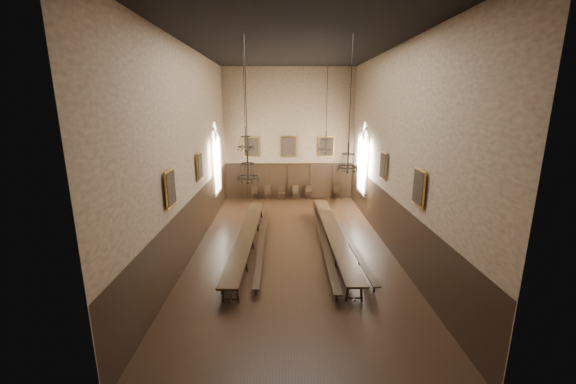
{
  "coord_description": "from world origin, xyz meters",
  "views": [
    {
      "loc": [
        -0.45,
        -15.57,
        6.55
      ],
      "look_at": [
        -0.18,
        1.5,
        2.3
      ],
      "focal_mm": 22.0,
      "sensor_mm": 36.0,
      "label": 1
    }
  ],
  "objects_px": {
    "chair_4": "(296,195)",
    "chair_3": "(282,195)",
    "bench_left_inner": "(262,243)",
    "chandelier_front_right": "(348,157)",
    "chair_7": "(337,195)",
    "table_left": "(248,241)",
    "chandelier_back_right": "(326,143)",
    "bench_right_inner": "(323,240)",
    "table_right": "(333,238)",
    "bench_left_outer": "(239,241)",
    "chair_2": "(268,195)",
    "chandelier_back_left": "(246,140)",
    "chair_5": "(308,195)",
    "chair_1": "(255,196)",
    "bench_right_outer": "(348,241)",
    "chandelier_front_left": "(248,168)"
  },
  "relations": [
    {
      "from": "chair_4",
      "to": "chair_3",
      "type": "bearing_deg",
      "value": 164.87
    },
    {
      "from": "bench_left_inner",
      "to": "chandelier_front_right",
      "type": "relative_size",
      "value": 1.83
    },
    {
      "from": "chair_3",
      "to": "chair_7",
      "type": "relative_size",
      "value": 1.03
    },
    {
      "from": "table_left",
      "to": "bench_left_inner",
      "type": "distance_m",
      "value": 0.68
    },
    {
      "from": "bench_left_inner",
      "to": "chandelier_back_right",
      "type": "relative_size",
      "value": 1.86
    },
    {
      "from": "chandelier_back_right",
      "to": "chair_3",
      "type": "bearing_deg",
      "value": 111.49
    },
    {
      "from": "bench_right_inner",
      "to": "chair_3",
      "type": "relative_size",
      "value": 10.86
    },
    {
      "from": "table_right",
      "to": "bench_left_outer",
      "type": "distance_m",
      "value": 4.44
    },
    {
      "from": "chair_7",
      "to": "bench_right_inner",
      "type": "bearing_deg",
      "value": -117.66
    },
    {
      "from": "chair_2",
      "to": "chandelier_back_left",
      "type": "relative_size",
      "value": 0.21
    },
    {
      "from": "chair_3",
      "to": "chair_5",
      "type": "xyz_separation_m",
      "value": [
        1.9,
        0.03,
        0.0
      ]
    },
    {
      "from": "chair_3",
      "to": "chair_5",
      "type": "distance_m",
      "value": 1.9
    },
    {
      "from": "bench_left_inner",
      "to": "chandelier_back_left",
      "type": "distance_m",
      "value": 5.13
    },
    {
      "from": "table_right",
      "to": "chandelier_back_right",
      "type": "relative_size",
      "value": 2.19
    },
    {
      "from": "bench_right_inner",
      "to": "table_left",
      "type": "bearing_deg",
      "value": -175.5
    },
    {
      "from": "chair_1",
      "to": "chair_7",
      "type": "xyz_separation_m",
      "value": [
        5.85,
        0.03,
        0.01
      ]
    },
    {
      "from": "bench_left_outer",
      "to": "chair_1",
      "type": "height_order",
      "value": "chair_1"
    },
    {
      "from": "bench_right_outer",
      "to": "chair_1",
      "type": "height_order",
      "value": "chair_1"
    },
    {
      "from": "chair_4",
      "to": "chair_7",
      "type": "relative_size",
      "value": 1.01
    },
    {
      "from": "bench_left_inner",
      "to": "chair_7",
      "type": "relative_size",
      "value": 9.58
    },
    {
      "from": "table_right",
      "to": "chair_3",
      "type": "height_order",
      "value": "chair_3"
    },
    {
      "from": "bench_left_outer",
      "to": "chair_7",
      "type": "height_order",
      "value": "chair_7"
    },
    {
      "from": "bench_left_outer",
      "to": "bench_right_inner",
      "type": "distance_m",
      "value": 3.98
    },
    {
      "from": "table_left",
      "to": "chair_1",
      "type": "xyz_separation_m",
      "value": [
        -0.32,
        8.76,
        -0.12
      ]
    },
    {
      "from": "chair_4",
      "to": "chandelier_back_left",
      "type": "distance_m",
      "value": 8.42
    },
    {
      "from": "table_right",
      "to": "chandelier_back_left",
      "type": "relative_size",
      "value": 2.28
    },
    {
      "from": "bench_left_outer",
      "to": "chandelier_back_right",
      "type": "distance_m",
      "value": 6.65
    },
    {
      "from": "chandelier_back_left",
      "to": "chandelier_front_right",
      "type": "relative_size",
      "value": 0.94
    },
    {
      "from": "bench_left_inner",
      "to": "chair_1",
      "type": "xyz_separation_m",
      "value": [
        -0.99,
        8.71,
        0.02
      ]
    },
    {
      "from": "table_left",
      "to": "bench_left_outer",
      "type": "height_order",
      "value": "table_left"
    },
    {
      "from": "table_right",
      "to": "bench_right_inner",
      "type": "distance_m",
      "value": 0.47
    },
    {
      "from": "chair_1",
      "to": "chandelier_back_left",
      "type": "xyz_separation_m",
      "value": [
        0.13,
        -6.5,
        4.53
      ]
    },
    {
      "from": "bench_left_outer",
      "to": "chair_3",
      "type": "distance_m",
      "value": 8.68
    },
    {
      "from": "bench_left_inner",
      "to": "chandelier_front_right",
      "type": "xyz_separation_m",
      "value": [
        3.51,
        -1.94,
        4.31
      ]
    },
    {
      "from": "chair_1",
      "to": "chair_2",
      "type": "bearing_deg",
      "value": -10.6
    },
    {
      "from": "chandelier_back_left",
      "to": "chandelier_front_left",
      "type": "relative_size",
      "value": 0.87
    },
    {
      "from": "chair_4",
      "to": "chandelier_front_left",
      "type": "height_order",
      "value": "chandelier_front_left"
    },
    {
      "from": "chair_7",
      "to": "chandelier_back_left",
      "type": "distance_m",
      "value": 9.79
    },
    {
      "from": "chair_7",
      "to": "chandelier_front_right",
      "type": "xyz_separation_m",
      "value": [
        -1.36,
        -10.69,
        4.28
      ]
    },
    {
      "from": "chair_4",
      "to": "table_right",
      "type": "bearing_deg",
      "value": -96.33
    },
    {
      "from": "chair_1",
      "to": "chandelier_front_right",
      "type": "relative_size",
      "value": 0.19
    },
    {
      "from": "chair_4",
      "to": "chandelier_back_left",
      "type": "bearing_deg",
      "value": -128.82
    },
    {
      "from": "table_right",
      "to": "chair_7",
      "type": "distance_m",
      "value": 8.74
    },
    {
      "from": "bench_left_outer",
      "to": "chair_2",
      "type": "height_order",
      "value": "chair_2"
    },
    {
      "from": "chandelier_back_left",
      "to": "chair_1",
      "type": "bearing_deg",
      "value": 91.13
    },
    {
      "from": "table_right",
      "to": "chair_2",
      "type": "relative_size",
      "value": 11.06
    },
    {
      "from": "chair_2",
      "to": "chair_3",
      "type": "height_order",
      "value": "chair_3"
    },
    {
      "from": "chandelier_back_right",
      "to": "chair_2",
      "type": "bearing_deg",
      "value": 119.13
    },
    {
      "from": "chair_5",
      "to": "chandelier_front_right",
      "type": "distance_m",
      "value": 11.54
    },
    {
      "from": "chair_3",
      "to": "chair_5",
      "type": "relative_size",
      "value": 0.99
    }
  ]
}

